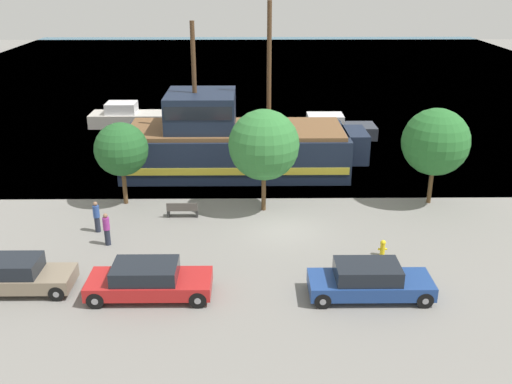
% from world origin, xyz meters
% --- Properties ---
extents(ground_plane, '(160.00, 160.00, 0.00)m').
position_xyz_m(ground_plane, '(0.00, 0.00, 0.00)').
color(ground_plane, gray).
extents(water_surface, '(80.00, 80.00, 0.00)m').
position_xyz_m(water_surface, '(0.00, 44.00, 0.00)').
color(water_surface, '#38667F').
rests_on(water_surface, ground).
extents(pirate_ship, '(15.45, 5.60, 10.60)m').
position_xyz_m(pirate_ship, '(-2.67, 8.76, 1.88)').
color(pirate_ship, '#192338').
rests_on(pirate_ship, water_surface).
extents(moored_boat_dockside, '(6.84, 2.45, 1.82)m').
position_xyz_m(moored_boat_dockside, '(4.67, 16.58, 0.68)').
color(moored_boat_dockside, '#2D333D').
rests_on(moored_boat_dockside, water_surface).
extents(moored_boat_outer, '(6.11, 2.49, 1.96)m').
position_xyz_m(moored_boat_outer, '(-11.83, 20.22, 0.75)').
color(moored_boat_outer, '#B7B2A8').
rests_on(moored_boat_outer, water_surface).
extents(parked_car_curb_front, '(4.93, 1.88, 1.47)m').
position_xyz_m(parked_car_curb_front, '(3.20, -6.49, 0.72)').
color(parked_car_curb_front, navy).
rests_on(parked_car_curb_front, ground_plane).
extents(parked_car_curb_mid, '(4.96, 2.00, 1.43)m').
position_xyz_m(parked_car_curb_mid, '(-5.67, -6.33, 0.72)').
color(parked_car_curb_mid, '#B21E1E').
rests_on(parked_car_curb_mid, ground_plane).
extents(parked_car_curb_rear, '(4.83, 1.79, 1.45)m').
position_xyz_m(parked_car_curb_rear, '(-11.30, -5.86, 0.71)').
color(parked_car_curb_rear, '#7F705B').
rests_on(parked_car_curb_rear, ground_plane).
extents(fire_hydrant, '(0.42, 0.25, 0.76)m').
position_xyz_m(fire_hydrant, '(4.54, -2.96, 0.41)').
color(fire_hydrant, yellow).
rests_on(fire_hydrant, ground_plane).
extents(bench_promenade_east, '(1.64, 0.45, 0.85)m').
position_xyz_m(bench_promenade_east, '(-5.16, 1.45, 0.43)').
color(bench_promenade_east, '#4C4742').
rests_on(bench_promenade_east, ground_plane).
extents(pedestrian_walking_near, '(0.32, 0.32, 1.63)m').
position_xyz_m(pedestrian_walking_near, '(-9.23, -0.29, 0.82)').
color(pedestrian_walking_near, '#232838').
rests_on(pedestrian_walking_near, ground_plane).
extents(pedestrian_walking_far, '(0.32, 0.32, 1.63)m').
position_xyz_m(pedestrian_walking_far, '(-8.40, -1.75, 0.82)').
color(pedestrian_walking_far, '#232838').
rests_on(pedestrian_walking_far, ground_plane).
extents(tree_row_east, '(2.93, 2.93, 4.65)m').
position_xyz_m(tree_row_east, '(-8.57, 3.40, 3.17)').
color(tree_row_east, brown).
rests_on(tree_row_east, ground_plane).
extents(tree_row_mideast, '(3.75, 3.75, 5.59)m').
position_xyz_m(tree_row_mideast, '(-0.83, 2.37, 3.71)').
color(tree_row_mideast, brown).
rests_on(tree_row_mideast, ground_plane).
extents(tree_row_midwest, '(3.67, 3.67, 5.40)m').
position_xyz_m(tree_row_midwest, '(8.53, 3.31, 3.56)').
color(tree_row_midwest, brown).
rests_on(tree_row_midwest, ground_plane).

